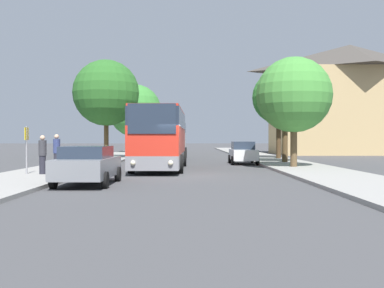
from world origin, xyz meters
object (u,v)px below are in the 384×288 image
bus_middle (170,138)px  tree_right_mid (294,95)px  pedestrian_waiting_near (57,152)px  pedestrian_waiting_far (43,154)px  tree_right_near (285,92)px  tree_right_far (279,98)px  tree_left_far (106,93)px  bus_front (161,138)px  parked_car_right_near (243,152)px  parked_car_left_curb (88,164)px  bus_stop_sign (27,144)px  tree_left_near (135,111)px

bus_middle → tree_right_mid: bearing=-56.5°
pedestrian_waiting_near → tree_right_mid: (13.18, 3.18, 3.30)m
pedestrian_waiting_far → tree_right_near: (13.77, 10.92, 4.09)m
tree_right_mid → tree_right_far: 11.76m
pedestrian_waiting_near → tree_right_far: bearing=109.9°
tree_left_far → tree_right_mid: (13.43, -12.34, -1.36)m
bus_middle → pedestrian_waiting_near: size_ratio=5.93×
bus_front → pedestrian_waiting_far: size_ratio=5.62×
parked_car_right_near → parked_car_left_curb: bearing=62.1°
tree_right_near → bus_stop_sign: bearing=-143.8°
bus_front → tree_right_near: (8.55, 5.66, 3.29)m
pedestrian_waiting_far → tree_left_far: size_ratio=0.21×
tree_right_near → tree_left_near: bearing=119.8°
pedestrian_waiting_far → bus_stop_sign: bearing=-46.0°
pedestrian_waiting_far → bus_middle: bearing=-136.3°
tree_right_near → pedestrian_waiting_near: bearing=-148.3°
tree_right_near → tree_right_mid: (-0.63, -5.36, -0.75)m
bus_middle → tree_right_far: tree_right_far is taller
parked_car_left_curb → tree_right_mid: 14.12m
bus_front → tree_right_far: bearing=53.1°
tree_left_far → tree_right_near: size_ratio=1.20×
bus_front → pedestrian_waiting_far: bus_front is taller
tree_right_mid → tree_right_far: tree_right_far is taller
bus_front → pedestrian_waiting_near: bus_front is taller
pedestrian_waiting_far → tree_left_near: 34.86m
bus_middle → pedestrian_waiting_far: bearing=-105.2°
tree_left_near → tree_right_mid: size_ratio=1.29×
bus_middle → tree_left_near: tree_left_near is taller
bus_front → pedestrian_waiting_near: bearing=-150.1°
tree_right_near → bus_front: bearing=-146.5°
tree_right_far → bus_stop_sign: bearing=-132.3°
tree_left_near → tree_left_far: 16.72m
bus_middle → pedestrian_waiting_near: bearing=-107.6°
tree_right_far → pedestrian_waiting_far: bearing=-130.3°
tree_right_near → tree_right_mid: tree_right_near is taller
bus_front → tree_right_near: tree_right_near is taller
bus_front → pedestrian_waiting_far: (-5.23, -5.25, -0.80)m
bus_middle → tree_right_mid: 14.97m
tree_right_near → parked_car_left_curb: bearing=-127.0°
bus_front → tree_left_near: size_ratio=1.22×
parked_car_right_near → tree_left_far: (-11.06, 6.90, 4.96)m
bus_middle → parked_car_right_near: (5.55, -7.01, -1.03)m
tree_right_mid → tree_right_far: size_ratio=0.87×
pedestrian_waiting_near → tree_left_far: (-0.25, 15.52, 4.66)m
bus_front → bus_stop_sign: bus_front is taller
pedestrian_waiting_near → tree_left_far: tree_left_far is taller
parked_car_left_curb → pedestrian_waiting_far: (-2.91, 3.48, 0.28)m
parked_car_right_near → tree_right_near: (2.99, -0.07, 4.34)m
bus_front → tree_left_far: size_ratio=1.21×
parked_car_left_curb → tree_right_mid: bearing=42.0°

